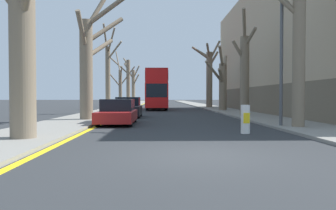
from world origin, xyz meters
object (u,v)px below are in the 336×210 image
at_px(street_tree_left_5, 133,86).
at_px(traffic_bollard, 245,119).
at_px(street_tree_left_2, 108,75).
at_px(street_tree_right_1, 245,72).
at_px(street_tree_left_0, 22,50).
at_px(lamp_post, 280,31).
at_px(street_tree_left_4, 128,81).
at_px(street_tree_left_3, 120,86).
at_px(street_tree_right_0, 298,39).
at_px(street_tree_right_3, 209,75).
at_px(street_tree_right_2, 222,83).
at_px(parked_car_1, 128,108).
at_px(parked_car_0, 118,112).
at_px(street_tree_left_1, 89,60).
at_px(double_decker_bus, 157,88).

height_order(street_tree_left_5, traffic_bollard, street_tree_left_5).
bearing_deg(street_tree_left_2, street_tree_right_1, -24.24).
distance_m(street_tree_left_0, lamp_post, 11.53).
relative_size(street_tree_left_4, lamp_post, 0.89).
bearing_deg(traffic_bollard, street_tree_left_0, -165.18).
distance_m(street_tree_left_3, street_tree_right_0, 27.06).
xyz_separation_m(street_tree_right_3, traffic_bollard, (-3.14, -30.26, -3.80)).
bearing_deg(lamp_post, traffic_bollard, -133.87).
xyz_separation_m(street_tree_left_3, street_tree_right_2, (11.36, -5.37, 0.12)).
distance_m(street_tree_left_5, traffic_bollard, 45.62).
relative_size(street_tree_left_3, street_tree_right_0, 0.85).
height_order(street_tree_left_5, parked_car_1, street_tree_left_5).
bearing_deg(parked_car_0, street_tree_right_0, -18.50).
height_order(parked_car_0, parked_car_1, parked_car_1).
xyz_separation_m(street_tree_left_0, street_tree_left_2, (0.03, 18.56, 0.39)).
xyz_separation_m(street_tree_left_1, street_tree_left_2, (-0.26, 9.24, -0.31)).
distance_m(street_tree_left_4, street_tree_right_2, 18.80).
bearing_deg(traffic_bollard, street_tree_right_2, 81.58).
xyz_separation_m(street_tree_right_2, double_decker_bus, (-6.92, 4.69, -0.38)).
height_order(street_tree_right_0, lamp_post, lamp_post).
xyz_separation_m(street_tree_left_4, lamp_post, (10.56, -33.58, 0.80)).
height_order(street_tree_left_3, street_tree_right_0, street_tree_right_0).
xyz_separation_m(street_tree_left_1, street_tree_right_2, (11.02, 13.88, -0.85)).
relative_size(street_tree_left_3, street_tree_left_4, 0.95).
xyz_separation_m(street_tree_right_2, parked_car_0, (-8.96, -16.31, -2.29)).
xyz_separation_m(street_tree_left_3, street_tree_right_3, (11.38, 3.87, 1.57)).
height_order(street_tree_left_2, street_tree_left_4, street_tree_left_2).
relative_size(street_tree_left_5, parked_car_0, 1.68).
bearing_deg(street_tree_right_1, double_decker_bus, 115.26).
distance_m(street_tree_left_2, parked_car_1, 6.63).
relative_size(street_tree_left_4, street_tree_right_1, 0.96).
xyz_separation_m(street_tree_left_5, traffic_bollard, (8.11, -44.80, -2.88)).
bearing_deg(street_tree_left_2, double_decker_bus, 64.95).
xyz_separation_m(street_tree_right_0, lamp_post, (-0.63, 0.59, 0.49)).
distance_m(street_tree_left_1, double_decker_bus, 19.05).
bearing_deg(street_tree_left_4, parked_car_0, -85.54).
xyz_separation_m(street_tree_left_5, lamp_post, (10.39, -42.43, 1.21)).
bearing_deg(street_tree_right_1, parked_car_0, -142.79).
distance_m(street_tree_left_1, street_tree_left_4, 28.81).
xyz_separation_m(street_tree_left_1, parked_car_0, (2.06, -2.44, -3.14)).
bearing_deg(street_tree_left_5, street_tree_left_0, -90.11).
relative_size(street_tree_left_0, street_tree_right_0, 0.75).
xyz_separation_m(double_decker_bus, parked_car_1, (-2.03, -14.87, -1.86)).
xyz_separation_m(street_tree_left_1, street_tree_right_1, (10.86, 4.24, -0.41)).
height_order(street_tree_left_1, parked_car_1, street_tree_left_1).
relative_size(street_tree_right_3, parked_car_1, 2.20).
bearing_deg(street_tree_left_3, street_tree_left_0, -89.91).
height_order(street_tree_left_4, traffic_bollard, street_tree_left_4).
relative_size(street_tree_left_0, street_tree_right_2, 0.95).
relative_size(street_tree_left_2, lamp_post, 0.91).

